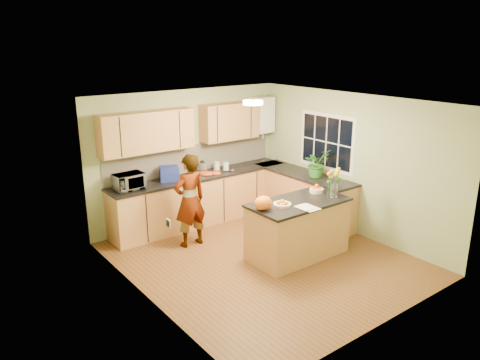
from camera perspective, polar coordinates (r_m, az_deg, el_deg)
floor at (r=7.59m, az=2.87°, el=-9.59°), size 4.50×4.50×0.00m
ceiling at (r=6.86m, az=3.18°, el=9.48°), size 4.00×4.50×0.02m
wall_back at (r=8.89m, az=-6.38°, el=2.90°), size 4.00×0.02×2.50m
wall_front at (r=5.70m, az=17.84°, el=-5.89°), size 4.00×0.02×2.50m
wall_left at (r=6.09m, az=-11.55°, el=-3.93°), size 0.02×4.50×2.50m
wall_right at (r=8.51m, az=13.38°, el=1.90°), size 0.02×4.50×2.50m
back_counter at (r=8.92m, az=-4.67°, el=-2.24°), size 3.64×0.62×0.94m
right_counter at (r=9.06m, az=7.71°, el=-2.03°), size 0.62×2.24×0.94m
splashback at (r=8.94m, az=-5.77°, el=2.66°), size 3.60×0.02×0.52m
upper_cabinets at (r=8.54m, az=-6.93°, el=6.42°), size 3.20×0.34×0.70m
boiler at (r=9.61m, az=2.79°, el=7.95°), size 0.40×0.30×0.86m
window_right at (r=8.81m, az=10.48°, el=4.59°), size 0.01×1.30×1.05m
light_switch at (r=5.58m, az=-8.72°, el=-5.19°), size 0.02×0.09×0.09m
ceiling_lamp at (r=7.09m, az=1.59°, el=9.42°), size 0.30×0.30×0.07m
peninsula_island at (r=7.57m, az=7.05°, el=-5.90°), size 1.62×0.83×0.93m
fruit_dish at (r=7.16m, az=5.18°, el=-2.86°), size 0.28×0.28×0.10m
orange_bowl at (r=7.86m, az=9.31°, el=-1.09°), size 0.23×0.23×0.13m
flower_vase at (r=7.60m, az=11.46°, el=0.39°), size 0.27×0.27×0.51m
orange_bag at (r=6.96m, az=2.84°, el=-2.81°), size 0.35×0.33×0.21m
papers at (r=7.14m, az=8.28°, el=-3.34°), size 0.24×0.33×0.01m
violinist at (r=7.82m, az=-6.13°, el=-2.51°), size 0.58×0.38×1.60m
violin at (r=7.60m, az=-4.09°, el=0.75°), size 0.61×0.53×0.15m
microwave at (r=8.07m, az=-13.38°, el=-0.18°), size 0.51×0.35×0.27m
blue_box at (r=8.44m, az=-8.62°, el=0.79°), size 0.39×0.34×0.26m
kettle at (r=8.71m, az=-4.63°, el=1.46°), size 0.18×0.18×0.33m
jar_cream at (r=9.00m, az=-2.87°, el=1.69°), size 0.14×0.14×0.18m
jar_white at (r=8.98m, az=-1.73°, el=1.64°), size 0.14×0.14×0.17m
potted_plant at (r=8.65m, az=9.33°, el=2.03°), size 0.47×0.41×0.52m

